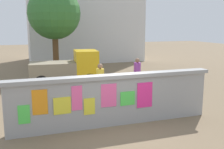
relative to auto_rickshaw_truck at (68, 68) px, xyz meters
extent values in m
plane|color=#7A664C|center=(0.39, 1.55, -0.90)|extent=(60.00, 60.00, 0.00)
cube|color=#9B9B9B|center=(0.39, -6.45, -0.12)|extent=(6.69, 0.30, 1.55)
cube|color=#979797|center=(0.39, -6.45, 0.71)|extent=(6.89, 0.42, 0.12)
cube|color=#4CD84C|center=(-2.40, -6.61, -0.19)|extent=(0.33, 0.01, 0.56)
cube|color=orange|center=(-1.94, -6.61, 0.13)|extent=(0.44, 0.03, 0.75)
cube|color=yellow|center=(-1.30, -6.61, -0.04)|extent=(0.53, 0.04, 0.52)
cube|color=#F9599E|center=(-0.86, -6.61, 0.15)|extent=(0.33, 0.02, 0.76)
cube|color=yellow|center=(-0.47, -6.61, -0.15)|extent=(0.36, 0.02, 0.53)
cube|color=#F9599E|center=(0.16, -6.61, 0.15)|extent=(0.50, 0.02, 0.74)
cube|color=#4CD84C|center=(0.80, -6.61, -0.01)|extent=(0.51, 0.03, 0.46)
cube|color=#F42D8C|center=(1.41, -6.61, 0.05)|extent=(0.55, 0.02, 0.84)
cylinder|color=black|center=(1.15, 0.55, -0.55)|extent=(0.72, 0.26, 0.70)
cylinder|color=black|center=(1.03, -0.75, -0.55)|extent=(0.72, 0.26, 0.70)
cylinder|color=black|center=(-1.34, 0.78, -0.55)|extent=(0.72, 0.26, 0.70)
cylinder|color=black|center=(-1.46, -0.52, -0.55)|extent=(0.72, 0.26, 0.70)
cube|color=gold|center=(0.99, -0.09, 0.20)|extent=(1.33, 1.60, 1.50)
cube|color=gray|center=(-0.80, 0.07, -0.10)|extent=(2.53, 1.71, 0.90)
cylinder|color=black|center=(-1.49, -4.27, -0.60)|extent=(0.61, 0.16, 0.60)
cylinder|color=black|center=(-0.20, -4.14, -0.60)|extent=(0.61, 0.18, 0.60)
cube|color=silver|center=(-0.84, -4.21, -0.32)|extent=(1.02, 0.35, 0.32)
cube|color=black|center=(-0.64, -4.18, -0.14)|extent=(0.58, 0.28, 0.10)
cube|color=#262626|center=(-1.39, -4.26, -0.05)|extent=(0.10, 0.56, 0.03)
cylinder|color=black|center=(1.74, -4.26, -0.57)|extent=(0.65, 0.17, 0.66)
cylinder|color=black|center=(2.77, -4.47, -0.57)|extent=(0.65, 0.17, 0.66)
cube|color=#1933A5|center=(2.25, -4.37, -0.39)|extent=(0.94, 0.23, 0.06)
cylinder|color=#1933A5|center=(2.40, -4.40, -0.17)|extent=(0.04, 0.04, 0.40)
cube|color=black|center=(2.40, -4.40, 0.03)|extent=(0.21, 0.12, 0.05)
cube|color=black|center=(1.79, -4.27, -0.02)|extent=(0.13, 0.44, 0.03)
cylinder|color=#BF6626|center=(0.69, -3.58, -0.50)|extent=(0.12, 0.12, 0.80)
cylinder|color=#BF6626|center=(0.81, -3.71, -0.50)|extent=(0.12, 0.12, 0.80)
cylinder|color=yellow|center=(0.75, -3.64, 0.20)|extent=(0.48, 0.48, 0.60)
sphere|color=#8C664C|center=(0.75, -3.64, 0.61)|extent=(0.22, 0.22, 0.22)
cylinder|color=yellow|center=(3.07, -2.40, -0.50)|extent=(0.12, 0.12, 0.80)
cylinder|color=yellow|center=(2.93, -2.52, -0.50)|extent=(0.12, 0.12, 0.80)
cylinder|color=purple|center=(3.00, -2.46, 0.20)|extent=(0.48, 0.48, 0.60)
sphere|color=#8C664C|center=(3.00, -2.46, 0.61)|extent=(0.22, 0.22, 0.22)
cylinder|color=brown|center=(-0.13, 4.00, 0.48)|extent=(0.40, 0.40, 2.76)
sphere|color=#326D2E|center=(-0.13, 4.00, 3.07)|extent=(3.47, 3.47, 3.47)
cube|color=silver|center=(3.20, 9.77, 3.36)|extent=(9.72, 5.23, 8.52)
camera|label=1|loc=(-2.38, -14.33, 2.34)|focal=42.95mm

